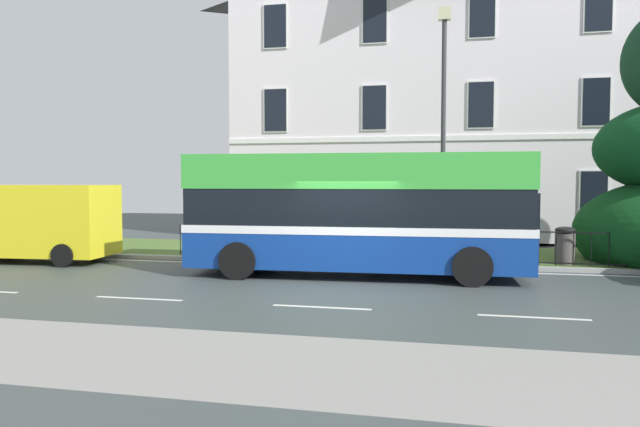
% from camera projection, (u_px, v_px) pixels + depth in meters
% --- Properties ---
extents(ground_plane, '(60.00, 56.00, 0.18)m').
position_uv_depth(ground_plane, '(345.00, 285.00, 14.42)').
color(ground_plane, '#3E4645').
extents(georgian_townhouse, '(16.68, 10.70, 13.35)m').
position_uv_depth(georgian_townhouse, '(432.00, 89.00, 28.15)').
color(georgian_townhouse, white).
rests_on(georgian_townhouse, ground_plane).
extents(iron_verge_railing, '(15.08, 0.04, 0.97)m').
position_uv_depth(iron_verge_railing, '(416.00, 245.00, 17.47)').
color(iron_verge_railing, black).
rests_on(iron_verge_railing, ground_plane).
extents(single_decker_bus, '(8.92, 2.96, 3.19)m').
position_uv_depth(single_decker_bus, '(357.00, 212.00, 15.68)').
color(single_decker_bus, navy).
rests_on(single_decker_bus, ground_plane).
extents(white_panel_van, '(4.93, 2.34, 2.37)m').
position_uv_depth(white_panel_van, '(41.00, 222.00, 18.30)').
color(white_panel_van, yellow).
rests_on(white_panel_van, ground_plane).
extents(street_lamp_post, '(0.36, 0.24, 7.47)m').
position_uv_depth(street_lamp_post, '(443.00, 118.00, 17.62)').
color(street_lamp_post, '#333338').
rests_on(street_lamp_post, ground_plane).
extents(litter_bin, '(0.57, 0.57, 1.08)m').
position_uv_depth(litter_bin, '(565.00, 245.00, 17.00)').
color(litter_bin, '#4C4742').
rests_on(litter_bin, ground_plane).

